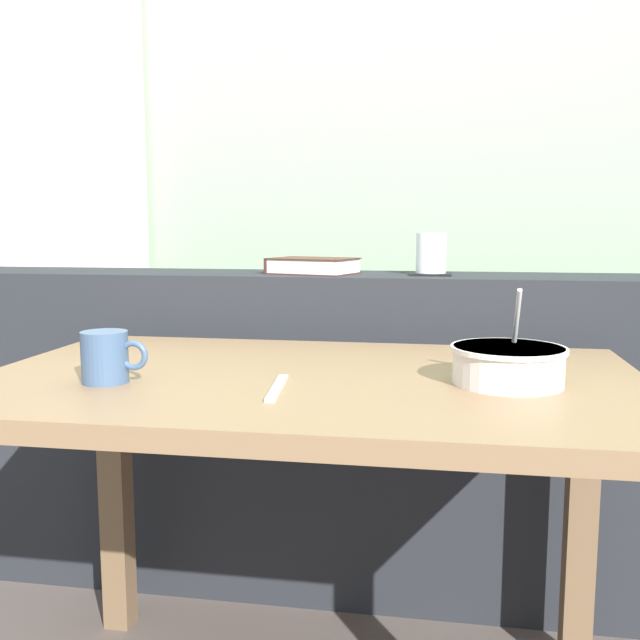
{
  "coord_description": "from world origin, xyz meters",
  "views": [
    {
      "loc": [
        0.29,
        -1.22,
        0.95
      ],
      "look_at": [
        0.02,
        0.35,
        0.74
      ],
      "focal_mm": 39.7,
      "sensor_mm": 36.0,
      "label": 1
    }
  ],
  "objects": [
    {
      "name": "outdoor_backdrop",
      "position": [
        0.0,
        1.24,
        1.4
      ],
      "size": [
        4.8,
        0.08,
        2.8
      ],
      "primitive_type": "cube",
      "color": "#8EBC89",
      "rests_on": "ground"
    },
    {
      "name": "curtain_left_panel",
      "position": [
        -1.02,
        1.14,
        1.25
      ],
      "size": [
        0.56,
        0.06,
        2.5
      ],
      "primitive_type": "cube",
      "color": "beige",
      "rests_on": "ground"
    },
    {
      "name": "dark_console_ledge",
      "position": [
        0.0,
        0.55,
        0.41
      ],
      "size": [
        2.8,
        0.28,
        0.83
      ],
      "primitive_type": "cube",
      "color": "#23262B",
      "rests_on": "ground"
    },
    {
      "name": "breakfast_table",
      "position": [
        0.07,
        -0.03,
        0.59
      ],
      "size": [
        1.14,
        0.71,
        0.69
      ],
      "color": "brown",
      "rests_on": "ground"
    },
    {
      "name": "coaster_square",
      "position": [
        0.26,
        0.54,
        0.83
      ],
      "size": [
        0.1,
        0.1,
        0.0
      ],
      "primitive_type": "cube",
      "color": "black",
      "rests_on": "dark_console_ledge"
    },
    {
      "name": "juice_glass",
      "position": [
        0.26,
        0.54,
        0.88
      ],
      "size": [
        0.07,
        0.07,
        0.1
      ],
      "color": "white",
      "rests_on": "coaster_square"
    },
    {
      "name": "closed_book",
      "position": [
        -0.03,
        0.54,
        0.85
      ],
      "size": [
        0.24,
        0.2,
        0.04
      ],
      "color": "#47231E",
      "rests_on": "dark_console_ledge"
    },
    {
      "name": "soup_bowl",
      "position": [
        0.4,
        -0.05,
        0.73
      ],
      "size": [
        0.19,
        0.19,
        0.16
      ],
      "color": "silver",
      "rests_on": "breakfast_table"
    },
    {
      "name": "fork_utensil",
      "position": [
        0.03,
        -0.15,
        0.7
      ],
      "size": [
        0.03,
        0.17,
        0.01
      ],
      "primitive_type": "cube",
      "rotation": [
        0.0,
        0.0,
        0.1
      ],
      "color": "silver",
      "rests_on": "breakfast_table"
    },
    {
      "name": "ceramic_mug",
      "position": [
        -0.25,
        -0.15,
        0.74
      ],
      "size": [
        0.11,
        0.08,
        0.08
      ],
      "color": "#3D567A",
      "rests_on": "breakfast_table"
    }
  ]
}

